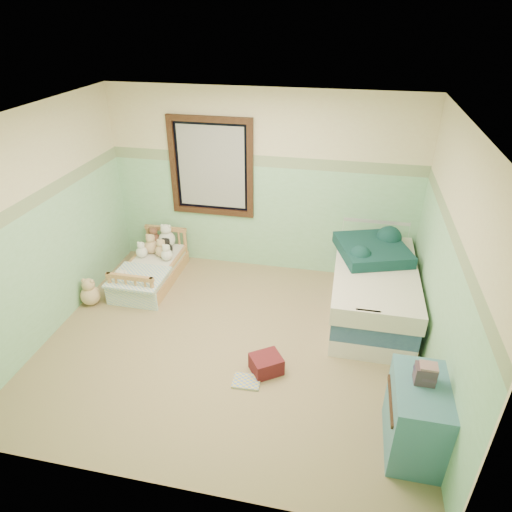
% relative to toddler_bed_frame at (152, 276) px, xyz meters
% --- Properties ---
extents(floor, '(4.20, 3.60, 0.02)m').
position_rel_toddler_bed_frame_xyz_m(floor, '(1.41, -1.05, -0.09)').
color(floor, '#8B7B57').
rests_on(floor, ground).
extents(ceiling, '(4.20, 3.60, 0.02)m').
position_rel_toddler_bed_frame_xyz_m(ceiling, '(1.41, -1.05, 2.43)').
color(ceiling, silver).
rests_on(ceiling, wall_back).
extents(wall_back, '(4.20, 0.04, 2.50)m').
position_rel_toddler_bed_frame_xyz_m(wall_back, '(1.41, 0.75, 1.17)').
color(wall_back, beige).
rests_on(wall_back, floor).
extents(wall_front, '(4.20, 0.04, 2.50)m').
position_rel_toddler_bed_frame_xyz_m(wall_front, '(1.41, -2.85, 1.17)').
color(wall_front, beige).
rests_on(wall_front, floor).
extents(wall_left, '(0.04, 3.60, 2.50)m').
position_rel_toddler_bed_frame_xyz_m(wall_left, '(-0.69, -1.05, 1.17)').
color(wall_left, beige).
rests_on(wall_left, floor).
extents(wall_right, '(0.04, 3.60, 2.50)m').
position_rel_toddler_bed_frame_xyz_m(wall_right, '(3.51, -1.05, 1.17)').
color(wall_right, beige).
rests_on(wall_right, floor).
extents(wainscot_mint, '(4.20, 0.01, 1.50)m').
position_rel_toddler_bed_frame_xyz_m(wainscot_mint, '(1.41, 0.74, 0.67)').
color(wainscot_mint, '#83C188').
rests_on(wainscot_mint, floor).
extents(border_strip, '(4.20, 0.01, 0.15)m').
position_rel_toddler_bed_frame_xyz_m(border_strip, '(1.41, 0.74, 1.49)').
color(border_strip, '#457050').
rests_on(border_strip, wall_back).
extents(window_frame, '(1.16, 0.06, 1.36)m').
position_rel_toddler_bed_frame_xyz_m(window_frame, '(0.71, 0.71, 1.37)').
color(window_frame, black).
rests_on(window_frame, wall_back).
extents(window_blinds, '(0.92, 0.01, 1.12)m').
position_rel_toddler_bed_frame_xyz_m(window_blinds, '(0.71, 0.72, 1.37)').
color(window_blinds, '#B2B2AE').
rests_on(window_blinds, window_frame).
extents(toddler_bed_frame, '(0.63, 1.26, 0.16)m').
position_rel_toddler_bed_frame_xyz_m(toddler_bed_frame, '(0.00, 0.00, 0.00)').
color(toddler_bed_frame, '#966540').
rests_on(toddler_bed_frame, floor).
extents(toddler_mattress, '(0.58, 1.21, 0.12)m').
position_rel_toddler_bed_frame_xyz_m(toddler_mattress, '(0.00, 0.00, 0.14)').
color(toddler_mattress, silver).
rests_on(toddler_mattress, toddler_bed_frame).
extents(patchwork_quilt, '(0.69, 0.63, 0.03)m').
position_rel_toddler_bed_frame_xyz_m(patchwork_quilt, '(0.00, -0.39, 0.22)').
color(patchwork_quilt, '#7EAEDB').
rests_on(patchwork_quilt, toddler_mattress).
extents(plush_bed_brown, '(0.19, 0.19, 0.19)m').
position_rel_toddler_bed_frame_xyz_m(plush_bed_brown, '(-0.15, 0.50, 0.30)').
color(plush_bed_brown, brown).
rests_on(plush_bed_brown, toddler_mattress).
extents(plush_bed_white, '(0.24, 0.24, 0.24)m').
position_rel_toddler_bed_frame_xyz_m(plush_bed_white, '(0.05, 0.50, 0.32)').
color(plush_bed_white, white).
rests_on(plush_bed_white, toddler_mattress).
extents(plush_bed_tan, '(0.20, 0.20, 0.20)m').
position_rel_toddler_bed_frame_xyz_m(plush_bed_tan, '(-0.10, 0.28, 0.30)').
color(plush_bed_tan, '#DEB887').
rests_on(plush_bed_tan, toddler_mattress).
extents(plush_bed_dark, '(0.17, 0.17, 0.17)m').
position_rel_toddler_bed_frame_xyz_m(plush_bed_dark, '(0.13, 0.28, 0.29)').
color(plush_bed_dark, black).
rests_on(plush_bed_dark, toddler_mattress).
extents(plush_floor_cream, '(0.26, 0.26, 0.26)m').
position_rel_toddler_bed_frame_xyz_m(plush_floor_cream, '(-0.21, -0.42, 0.05)').
color(plush_floor_cream, silver).
rests_on(plush_floor_cream, floor).
extents(plush_floor_tan, '(0.25, 0.25, 0.25)m').
position_rel_toddler_bed_frame_xyz_m(plush_floor_tan, '(-0.54, -0.68, 0.04)').
color(plush_floor_tan, '#DEB887').
rests_on(plush_floor_tan, floor).
extents(twin_bed_frame, '(0.92, 1.84, 0.22)m').
position_rel_toddler_bed_frame_xyz_m(twin_bed_frame, '(2.96, -0.14, 0.03)').
color(twin_bed_frame, white).
rests_on(twin_bed_frame, floor).
extents(twin_boxspring, '(0.92, 1.84, 0.22)m').
position_rel_toddler_bed_frame_xyz_m(twin_boxspring, '(2.96, -0.14, 0.25)').
color(twin_boxspring, navy).
rests_on(twin_boxspring, twin_bed_frame).
extents(twin_mattress, '(0.96, 1.88, 0.22)m').
position_rel_toddler_bed_frame_xyz_m(twin_mattress, '(2.96, -0.14, 0.47)').
color(twin_mattress, silver).
rests_on(twin_mattress, twin_boxspring).
extents(teal_blanket, '(1.01, 1.04, 0.14)m').
position_rel_toddler_bed_frame_xyz_m(teal_blanket, '(2.91, 0.16, 0.65)').
color(teal_blanket, '#0F3932').
rests_on(teal_blanket, twin_mattress).
extents(dresser, '(0.44, 0.71, 0.71)m').
position_rel_toddler_bed_frame_xyz_m(dresser, '(3.27, -2.05, 0.27)').
color(dresser, teal).
rests_on(dresser, floor).
extents(book_stack, '(0.16, 0.13, 0.16)m').
position_rel_toddler_bed_frame_xyz_m(book_stack, '(3.27, -2.00, 0.71)').
color(book_stack, brown).
rests_on(book_stack, dresser).
extents(red_pillow, '(0.40, 0.39, 0.19)m').
position_rel_toddler_bed_frame_xyz_m(red_pillow, '(1.88, -1.41, 0.01)').
color(red_pillow, '#A42932').
rests_on(red_pillow, floor).
extents(floor_book, '(0.29, 0.23, 0.03)m').
position_rel_toddler_bed_frame_xyz_m(floor_book, '(1.71, -1.62, -0.07)').
color(floor_book, yellow).
rests_on(floor_book, floor).
extents(extra_plush_0, '(0.18, 0.18, 0.18)m').
position_rel_toddler_bed_frame_xyz_m(extra_plush_0, '(0.08, 0.21, 0.29)').
color(extra_plush_0, '#DEB887').
rests_on(extra_plush_0, toddler_mattress).
extents(extra_plush_1, '(0.16, 0.16, 0.16)m').
position_rel_toddler_bed_frame_xyz_m(extra_plush_1, '(-0.18, 0.13, 0.28)').
color(extra_plush_1, white).
rests_on(extra_plush_1, toddler_mattress).
extents(extra_plush_2, '(0.16, 0.16, 0.16)m').
position_rel_toddler_bed_frame_xyz_m(extra_plush_2, '(0.19, 0.13, 0.28)').
color(extra_plush_2, white).
rests_on(extra_plush_2, toddler_mattress).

